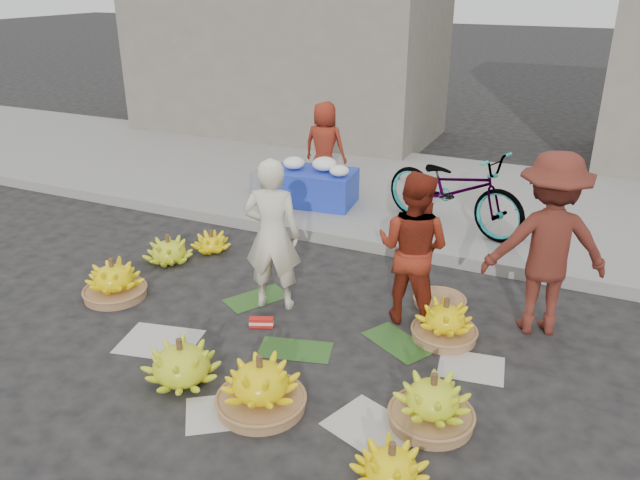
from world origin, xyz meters
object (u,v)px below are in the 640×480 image
at_px(vendor_cream, 272,235).
at_px(flower_table, 314,185).
at_px(banana_bunch_0, 114,281).
at_px(banana_bunch_4, 432,402).
at_px(bicycle, 455,189).

distance_m(vendor_cream, flower_table, 2.80).
distance_m(banana_bunch_0, vendor_cream, 1.79).
bearing_deg(vendor_cream, banana_bunch_0, 2.75).
bearing_deg(vendor_cream, banana_bunch_4, 134.08).
relative_size(banana_bunch_0, bicycle, 0.32).
bearing_deg(banana_bunch_0, flower_table, 76.07).
distance_m(banana_bunch_0, banana_bunch_4, 3.59).
height_order(banana_bunch_0, banana_bunch_4, banana_bunch_0).
relative_size(banana_bunch_4, vendor_cream, 0.41).
bearing_deg(bicycle, vendor_cream, 174.34).
distance_m(banana_bunch_4, bicycle, 3.77).
relative_size(banana_bunch_0, flower_table, 0.53).
distance_m(flower_table, bicycle, 2.01).
xyz_separation_m(banana_bunch_0, bicycle, (2.79, 3.11, 0.45)).
xyz_separation_m(vendor_cream, flower_table, (-0.80, 2.66, -0.38)).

